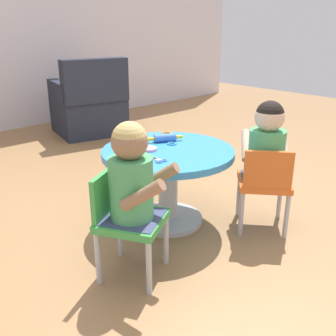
% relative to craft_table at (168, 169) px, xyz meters
% --- Properties ---
extents(ground_plane, '(10.00, 10.00, 0.00)m').
position_rel_craft_table_xyz_m(ground_plane, '(0.00, 0.00, -0.35)').
color(ground_plane, '#9E7247').
extents(craft_table, '(0.80, 0.80, 0.48)m').
position_rel_craft_table_xyz_m(craft_table, '(0.00, 0.00, 0.00)').
color(craft_table, silver).
rests_on(craft_table, ground).
extents(child_chair_left, '(0.41, 0.41, 0.54)m').
position_rel_craft_table_xyz_m(child_chair_left, '(-0.52, -0.26, -0.05)').
color(child_chair_left, '#B7B7BC').
rests_on(child_chair_left, ground).
extents(seated_child_left, '(0.40, 0.43, 0.51)m').
position_rel_craft_table_xyz_m(seated_child_left, '(-0.50, -0.29, 0.18)').
color(seated_child_left, '#3F4772').
rests_on(seated_child_left, ground).
extents(child_chair_right, '(0.42, 0.42, 0.54)m').
position_rel_craft_table_xyz_m(child_chair_right, '(0.35, -0.46, -0.05)').
color(child_chair_right, '#B7B7BC').
rests_on(child_chair_right, ground).
extents(seated_child_right, '(0.44, 0.43, 0.51)m').
position_rel_craft_table_xyz_m(seated_child_right, '(0.38, -0.44, 0.18)').
color(seated_child_right, '#3F4772').
rests_on(seated_child_right, ground).
extents(armchair_dark, '(0.84, 0.86, 0.85)m').
position_rel_craft_table_xyz_m(armchair_dark, '(0.79, 2.15, -0.04)').
color(armchair_dark, '#232838').
rests_on(armchair_dark, ground).
extents(rolling_pin, '(0.21, 0.13, 0.05)m').
position_rel_craft_table_xyz_m(rolling_pin, '(0.09, 0.13, 0.15)').
color(rolling_pin, '#3F72CC').
rests_on(rolling_pin, craft_table).
extents(craft_scissors, '(0.08, 0.14, 0.01)m').
position_rel_craft_table_xyz_m(craft_scissors, '(-0.18, -0.11, 0.13)').
color(craft_scissors, silver).
rests_on(craft_scissors, craft_table).
extents(playdough_blob_0, '(0.09, 0.09, 0.02)m').
position_rel_craft_table_xyz_m(playdough_blob_0, '(-0.10, 0.06, 0.14)').
color(playdough_blob_0, pink).
rests_on(playdough_blob_0, craft_table).
extents(cookie_cutter_0, '(0.07, 0.07, 0.01)m').
position_rel_craft_table_xyz_m(cookie_cutter_0, '(-0.29, -0.03, 0.13)').
color(cookie_cutter_0, '#3F99D8').
rests_on(cookie_cutter_0, craft_table).
extents(cookie_cutter_1, '(0.06, 0.06, 0.01)m').
position_rel_craft_table_xyz_m(cookie_cutter_1, '(0.09, 0.06, 0.13)').
color(cookie_cutter_1, '#3F99D8').
rests_on(cookie_cutter_1, craft_table).
extents(cookie_cutter_2, '(0.07, 0.07, 0.01)m').
position_rel_craft_table_xyz_m(cookie_cutter_2, '(0.22, 0.25, 0.13)').
color(cookie_cutter_2, orange).
rests_on(cookie_cutter_2, craft_table).
extents(cookie_cutter_3, '(0.07, 0.07, 0.01)m').
position_rel_craft_table_xyz_m(cookie_cutter_3, '(-0.16, 0.16, 0.13)').
color(cookie_cutter_3, orange).
rests_on(cookie_cutter_3, craft_table).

